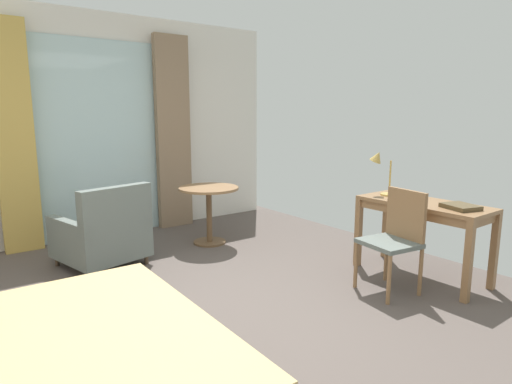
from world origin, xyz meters
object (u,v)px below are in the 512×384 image
writing_desk (423,212)px  armchair_by_window (103,235)px  round_cafe_table (209,201)px  desk_lamp (381,166)px  desk_chair (396,235)px  closed_book (460,207)px

writing_desk → armchair_by_window: size_ratio=1.31×
round_cafe_table → desk_lamp: bearing=-57.8°
desk_lamp → armchair_by_window: desk_lamp is taller
writing_desk → armchair_by_window: bearing=138.3°
desk_lamp → armchair_by_window: (-2.40, 1.65, -0.72)m
desk_chair → round_cafe_table: 2.35m
closed_book → armchair_by_window: armchair_by_window is taller
closed_book → armchair_by_window: 3.52m
closed_book → armchair_by_window: size_ratio=0.30×
writing_desk → round_cafe_table: (-1.10, 2.22, -0.13)m
desk_chair → closed_book: size_ratio=3.27×
desk_lamp → round_cafe_table: bearing=122.2°
desk_lamp → closed_book: 0.93m
writing_desk → desk_lamp: size_ratio=2.61×
writing_desk → closed_book: bearing=-92.8°
armchair_by_window → desk_lamp: bearing=-34.5°
desk_chair → round_cafe_table: desk_chair is taller
desk_chair → desk_lamp: bearing=50.2°
armchair_by_window → writing_desk: bearing=-41.7°
desk_chair → desk_lamp: desk_lamp is taller
armchair_by_window → round_cafe_table: (1.32, 0.06, 0.19)m
desk_lamp → writing_desk: bearing=-87.1°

